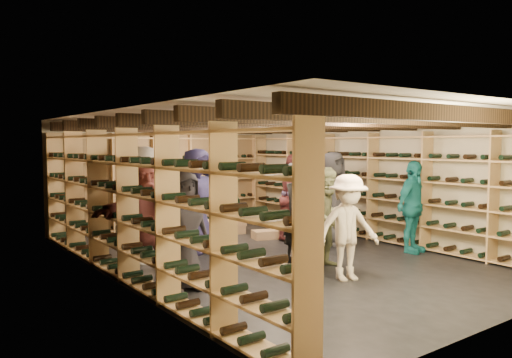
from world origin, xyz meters
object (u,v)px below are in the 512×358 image
at_px(crate_stack_right, 199,234).
at_px(person_5, 147,216).
at_px(person_4, 413,207).
at_px(person_6, 197,200).
at_px(person_7, 314,199).
at_px(person_11, 304,194).
at_px(person_1, 296,212).
at_px(person_10, 220,203).
at_px(crate_loose, 265,235).
at_px(crate_stack_left, 232,222).
at_px(person_12, 332,198).
at_px(person_2, 328,218).
at_px(person_9, 144,205).
at_px(person_8, 296,197).
at_px(person_3, 348,228).
at_px(person_0, 183,231).

xyz_separation_m(crate_stack_right, person_5, (-1.49, -1.06, 0.60)).
distance_m(person_4, person_6, 3.82).
height_order(person_7, person_11, person_7).
bearing_deg(person_1, person_5, 141.93).
bearing_deg(person_6, person_4, -56.22).
bearing_deg(person_4, person_1, 149.97).
xyz_separation_m(person_7, person_10, (-1.18, 1.34, -0.12)).
relative_size(crate_loose, person_10, 0.31).
relative_size(person_5, person_11, 0.99).
height_order(crate_stack_left, crate_loose, crate_stack_left).
height_order(person_1, person_12, person_12).
bearing_deg(person_2, person_5, 156.66).
bearing_deg(person_10, person_1, -84.25).
relative_size(person_2, person_9, 0.83).
xyz_separation_m(person_7, person_12, (0.58, 0.13, -0.04)).
xyz_separation_m(person_8, person_12, (0.21, -0.81, 0.03)).
height_order(crate_loose, person_12, person_12).
relative_size(person_3, person_12, 0.84).
bearing_deg(person_4, person_7, 125.27).
bearing_deg(crate_loose, person_3, -106.37).
bearing_deg(person_11, person_3, -127.69).
height_order(crate_loose, person_7, person_7).
bearing_deg(person_0, person_12, 12.47).
relative_size(crate_loose, person_0, 0.31).
xyz_separation_m(crate_stack_left, person_7, (0.32, -2.22, 0.67)).
bearing_deg(crate_loose, person_9, -169.72).
height_order(person_4, person_6, person_6).
distance_m(person_6, person_9, 1.14).
bearing_deg(person_5, person_3, -29.06).
bearing_deg(person_9, person_7, -36.51).
height_order(person_7, person_10, person_7).
relative_size(person_0, person_7, 0.86).
bearing_deg(person_7, person_1, -169.79).
bearing_deg(person_4, crate_loose, 107.24).
height_order(person_5, person_12, person_12).
distance_m(person_6, person_7, 2.11).
bearing_deg(person_0, person_6, 53.64).
distance_m(person_3, person_5, 2.95).
relative_size(person_7, person_8, 1.08).
bearing_deg(person_5, crate_loose, 34.58).
bearing_deg(crate_loose, person_7, -85.96).
bearing_deg(crate_stack_right, crate_loose, -0.00).
distance_m(person_0, person_10, 2.93).
xyz_separation_m(person_1, person_3, (-0.18, -1.32, -0.06)).
xyz_separation_m(crate_stack_right, person_12, (2.22, -1.21, 0.63)).
bearing_deg(person_3, person_10, 108.75).
bearing_deg(person_5, person_10, 43.90).
bearing_deg(person_7, person_12, -7.23).
height_order(person_1, person_7, person_7).
relative_size(crate_stack_left, person_12, 0.30).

